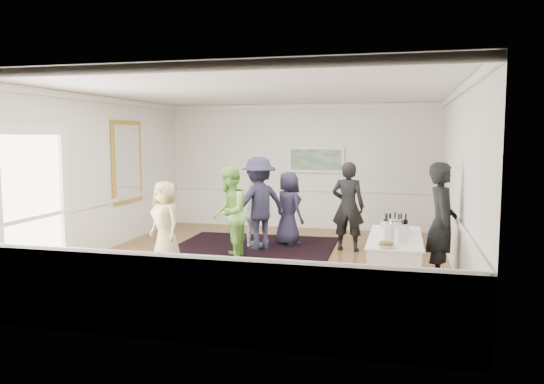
% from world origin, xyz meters
% --- Properties ---
extents(floor, '(8.00, 8.00, 0.00)m').
position_xyz_m(floor, '(0.00, 0.00, 0.00)').
color(floor, brown).
rests_on(floor, ground).
extents(ceiling, '(7.00, 8.00, 0.02)m').
position_xyz_m(ceiling, '(0.00, 0.00, 3.20)').
color(ceiling, white).
rests_on(ceiling, wall_back).
extents(wall_left, '(0.02, 8.00, 3.20)m').
position_xyz_m(wall_left, '(-3.50, 0.00, 1.60)').
color(wall_left, white).
rests_on(wall_left, floor).
extents(wall_right, '(0.02, 8.00, 3.20)m').
position_xyz_m(wall_right, '(3.50, 0.00, 1.60)').
color(wall_right, white).
rests_on(wall_right, floor).
extents(wall_back, '(7.00, 0.02, 3.20)m').
position_xyz_m(wall_back, '(0.00, 4.00, 1.60)').
color(wall_back, white).
rests_on(wall_back, floor).
extents(wall_front, '(7.00, 0.02, 3.20)m').
position_xyz_m(wall_front, '(0.00, -4.00, 1.60)').
color(wall_front, white).
rests_on(wall_front, floor).
extents(wainscoting, '(7.00, 8.00, 1.00)m').
position_xyz_m(wainscoting, '(0.00, 0.00, 0.50)').
color(wainscoting, white).
rests_on(wainscoting, floor).
extents(mirror, '(0.05, 1.25, 1.85)m').
position_xyz_m(mirror, '(-3.45, 1.30, 1.80)').
color(mirror, gold).
rests_on(mirror, wall_left).
extents(doorway, '(0.10, 1.78, 2.56)m').
position_xyz_m(doorway, '(-3.45, -1.90, 1.42)').
color(doorway, white).
rests_on(doorway, wall_left).
extents(landscape_painting, '(1.44, 0.06, 0.66)m').
position_xyz_m(landscape_painting, '(0.40, 3.95, 1.78)').
color(landscape_painting, white).
rests_on(landscape_painting, wall_back).
extents(area_rug, '(3.49, 4.52, 0.02)m').
position_xyz_m(area_rug, '(-0.48, 0.49, 0.01)').
color(area_rug, black).
rests_on(area_rug, floor).
extents(serving_table, '(0.79, 2.08, 0.84)m').
position_xyz_m(serving_table, '(2.48, -1.25, 0.42)').
color(serving_table, white).
rests_on(serving_table, floor).
extents(bartender, '(0.47, 0.72, 1.96)m').
position_xyz_m(bartender, '(3.20, -0.63, 0.98)').
color(bartender, black).
rests_on(bartender, floor).
extents(guest_tan, '(0.91, 0.83, 1.55)m').
position_xyz_m(guest_tan, '(-1.70, -0.51, 0.78)').
color(guest_tan, tan).
rests_on(guest_tan, floor).
extents(guest_green, '(0.81, 0.97, 1.81)m').
position_xyz_m(guest_green, '(-0.64, 0.08, 0.91)').
color(guest_green, '#7FCA51').
rests_on(guest_green, floor).
extents(guest_lilac, '(0.92, 0.65, 1.45)m').
position_xyz_m(guest_lilac, '(-0.48, 1.29, 0.73)').
color(guest_lilac, silver).
rests_on(guest_lilac, floor).
extents(guest_dark_a, '(1.41, 1.39, 1.95)m').
position_xyz_m(guest_dark_a, '(-0.34, 1.11, 0.97)').
color(guest_dark_a, '#222138').
rests_on(guest_dark_a, floor).
extents(guest_dark_b, '(0.72, 0.50, 1.86)m').
position_xyz_m(guest_dark_b, '(1.48, 1.46, 0.93)').
color(guest_dark_b, black).
rests_on(guest_dark_b, floor).
extents(guest_navy, '(0.93, 0.91, 1.61)m').
position_xyz_m(guest_navy, '(0.17, 1.74, 0.80)').
color(guest_navy, '#222138').
rests_on(guest_navy, floor).
extents(wine_bottles, '(0.39, 0.28, 0.31)m').
position_xyz_m(wine_bottles, '(2.45, -0.79, 1.00)').
color(wine_bottles, black).
rests_on(wine_bottles, serving_table).
extents(juice_pitchers, '(0.41, 0.62, 0.24)m').
position_xyz_m(juice_pitchers, '(2.45, -1.55, 0.96)').
color(juice_pitchers, '#7ABE43').
rests_on(juice_pitchers, serving_table).
extents(ice_bucket, '(0.26, 0.26, 0.24)m').
position_xyz_m(ice_bucket, '(2.48, -1.05, 0.96)').
color(ice_bucket, silver).
rests_on(ice_bucket, serving_table).
extents(nut_bowl, '(0.25, 0.25, 0.08)m').
position_xyz_m(nut_bowl, '(2.38, -2.11, 0.88)').
color(nut_bowl, white).
rests_on(nut_bowl, serving_table).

